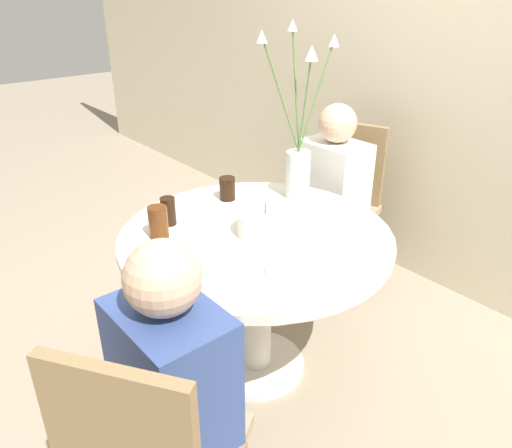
{
  "coord_description": "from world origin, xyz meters",
  "views": [
    {
      "loc": [
        1.38,
        -1.17,
        1.65
      ],
      "look_at": [
        0.0,
        0.0,
        0.75
      ],
      "focal_mm": 35.0,
      "sensor_mm": 36.0,
      "label": 1
    }
  ],
  "objects_px": {
    "drink_glass_2": "(158,222)",
    "side_plate": "(292,269)",
    "birthday_cake": "(265,224)",
    "person_boy": "(176,416)",
    "drink_glass_0": "(168,211)",
    "drink_glass_1": "(227,189)",
    "flower_vase": "(299,154)",
    "person_guest": "(331,208)",
    "chair_right_flank": "(342,196)"
  },
  "relations": [
    {
      "from": "drink_glass_0",
      "to": "person_guest",
      "type": "distance_m",
      "value": 1.02
    },
    {
      "from": "side_plate",
      "to": "person_guest",
      "type": "height_order",
      "value": "person_guest"
    },
    {
      "from": "drink_glass_2",
      "to": "drink_glass_0",
      "type": "bearing_deg",
      "value": 129.51
    },
    {
      "from": "birthday_cake",
      "to": "drink_glass_1",
      "type": "height_order",
      "value": "birthday_cake"
    },
    {
      "from": "side_plate",
      "to": "person_guest",
      "type": "bearing_deg",
      "value": 123.41
    },
    {
      "from": "chair_right_flank",
      "to": "birthday_cake",
      "type": "distance_m",
      "value": 0.98
    },
    {
      "from": "flower_vase",
      "to": "person_guest",
      "type": "distance_m",
      "value": 0.56
    },
    {
      "from": "chair_right_flank",
      "to": "person_guest",
      "type": "xyz_separation_m",
      "value": [
        0.05,
        -0.15,
        -0.01
      ]
    },
    {
      "from": "chair_right_flank",
      "to": "side_plate",
      "type": "xyz_separation_m",
      "value": [
        0.61,
        -1.0,
        0.19
      ]
    },
    {
      "from": "flower_vase",
      "to": "drink_glass_1",
      "type": "xyz_separation_m",
      "value": [
        -0.19,
        -0.27,
        -0.16
      ]
    },
    {
      "from": "chair_right_flank",
      "to": "drink_glass_1",
      "type": "xyz_separation_m",
      "value": [
        -0.04,
        -0.79,
        0.24
      ]
    },
    {
      "from": "person_boy",
      "to": "drink_glass_1",
      "type": "bearing_deg",
      "value": 134.76
    },
    {
      "from": "drink_glass_0",
      "to": "person_boy",
      "type": "bearing_deg",
      "value": -31.08
    },
    {
      "from": "birthday_cake",
      "to": "drink_glass_1",
      "type": "relative_size",
      "value": 2.11
    },
    {
      "from": "side_plate",
      "to": "drink_glass_1",
      "type": "height_order",
      "value": "drink_glass_1"
    },
    {
      "from": "drink_glass_2",
      "to": "side_plate",
      "type": "bearing_deg",
      "value": 23.25
    },
    {
      "from": "person_guest",
      "to": "drink_glass_1",
      "type": "bearing_deg",
      "value": -98.28
    },
    {
      "from": "drink_glass_0",
      "to": "drink_glass_2",
      "type": "relative_size",
      "value": 0.91
    },
    {
      "from": "person_boy",
      "to": "drink_glass_2",
      "type": "bearing_deg",
      "value": 151.93
    },
    {
      "from": "birthday_cake",
      "to": "drink_glass_2",
      "type": "distance_m",
      "value": 0.43
    },
    {
      "from": "drink_glass_2",
      "to": "person_guest",
      "type": "height_order",
      "value": "person_guest"
    },
    {
      "from": "side_plate",
      "to": "drink_glass_2",
      "type": "relative_size",
      "value": 1.49
    },
    {
      "from": "chair_right_flank",
      "to": "side_plate",
      "type": "distance_m",
      "value": 1.19
    },
    {
      "from": "side_plate",
      "to": "person_boy",
      "type": "distance_m",
      "value": 0.63
    },
    {
      "from": "drink_glass_1",
      "to": "side_plate",
      "type": "bearing_deg",
      "value": -17.93
    },
    {
      "from": "flower_vase",
      "to": "drink_glass_1",
      "type": "relative_size",
      "value": 7.27
    },
    {
      "from": "drink_glass_0",
      "to": "person_boy",
      "type": "xyz_separation_m",
      "value": [
        0.73,
        -0.44,
        -0.26
      ]
    },
    {
      "from": "side_plate",
      "to": "drink_glass_0",
      "type": "distance_m",
      "value": 0.62
    },
    {
      "from": "chair_right_flank",
      "to": "person_boy",
      "type": "distance_m",
      "value": 1.75
    },
    {
      "from": "birthday_cake",
      "to": "drink_glass_0",
      "type": "xyz_separation_m",
      "value": [
        -0.33,
        -0.25,
        0.01
      ]
    },
    {
      "from": "birthday_cake",
      "to": "flower_vase",
      "type": "height_order",
      "value": "flower_vase"
    },
    {
      "from": "drink_glass_0",
      "to": "person_guest",
      "type": "bearing_deg",
      "value": 87.48
    },
    {
      "from": "birthday_cake",
      "to": "person_guest",
      "type": "distance_m",
      "value": 0.83
    },
    {
      "from": "side_plate",
      "to": "drink_glass_2",
      "type": "bearing_deg",
      "value": -156.75
    },
    {
      "from": "flower_vase",
      "to": "chair_right_flank",
      "type": "bearing_deg",
      "value": 105.88
    },
    {
      "from": "flower_vase",
      "to": "drink_glass_2",
      "type": "xyz_separation_m",
      "value": [
        -0.06,
        -0.71,
        -0.14
      ]
    },
    {
      "from": "birthday_cake",
      "to": "drink_glass_2",
      "type": "bearing_deg",
      "value": -126.78
    },
    {
      "from": "drink_glass_2",
      "to": "birthday_cake",
      "type": "bearing_deg",
      "value": 53.22
    },
    {
      "from": "chair_right_flank",
      "to": "birthday_cake",
      "type": "bearing_deg",
      "value": -87.76
    },
    {
      "from": "drink_glass_1",
      "to": "person_boy",
      "type": "bearing_deg",
      "value": -45.24
    },
    {
      "from": "person_guest",
      "to": "birthday_cake",
      "type": "bearing_deg",
      "value": -68.68
    },
    {
      "from": "drink_glass_0",
      "to": "drink_glass_1",
      "type": "height_order",
      "value": "drink_glass_0"
    },
    {
      "from": "person_guest",
      "to": "person_boy",
      "type": "distance_m",
      "value": 1.59
    },
    {
      "from": "drink_glass_2",
      "to": "person_guest",
      "type": "xyz_separation_m",
      "value": [
        -0.03,
        1.08,
        -0.27
      ]
    },
    {
      "from": "chair_right_flank",
      "to": "drink_glass_1",
      "type": "relative_size",
      "value": 8.56
    },
    {
      "from": "chair_right_flank",
      "to": "drink_glass_0",
      "type": "xyz_separation_m",
      "value": [
        0.01,
        -1.14,
        0.25
      ]
    },
    {
      "from": "drink_glass_0",
      "to": "chair_right_flank",
      "type": "bearing_deg",
      "value": 90.38
    },
    {
      "from": "side_plate",
      "to": "chair_right_flank",
      "type": "bearing_deg",
      "value": 121.42
    },
    {
      "from": "flower_vase",
      "to": "drink_glass_1",
      "type": "distance_m",
      "value": 0.37
    },
    {
      "from": "birthday_cake",
      "to": "person_boy",
      "type": "xyz_separation_m",
      "value": [
        0.4,
        -0.69,
        -0.25
      ]
    }
  ]
}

